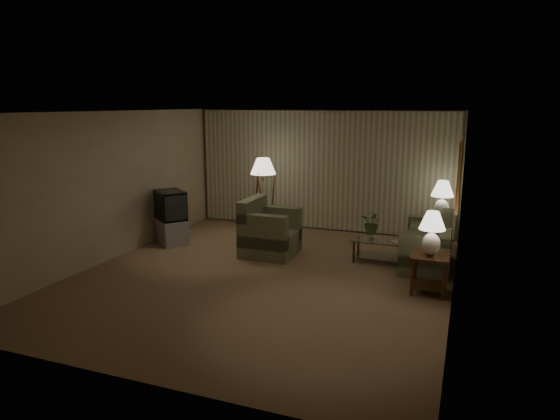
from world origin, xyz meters
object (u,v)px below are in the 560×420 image
(side_table_near, at_px, (430,267))
(side_table_far, at_px, (440,229))
(armchair, at_px, (270,233))
(tv_cabinet, at_px, (172,231))
(table_lamp_near, at_px, (432,229))
(floor_lamp, at_px, (263,195))
(coffee_table, at_px, (380,247))
(vase, at_px, (372,235))
(table_lamp_far, at_px, (442,196))
(ottoman, at_px, (256,232))
(sofa, at_px, (427,246))
(crt_tv, at_px, (170,205))

(side_table_near, height_order, side_table_far, same)
(armchair, distance_m, tv_cabinet, 2.21)
(table_lamp_near, height_order, floor_lamp, floor_lamp)
(table_lamp_near, relative_size, tv_cabinet, 0.73)
(table_lamp_near, distance_m, tv_cabinet, 5.35)
(coffee_table, height_order, floor_lamp, floor_lamp)
(coffee_table, height_order, vase, vase)
(side_table_near, relative_size, floor_lamp, 0.35)
(table_lamp_far, height_order, ottoman, table_lamp_far)
(armchair, bearing_deg, side_table_far, -62.32)
(table_lamp_far, height_order, floor_lamp, floor_lamp)
(side_table_far, distance_m, floor_lamp, 3.72)
(vase, bearing_deg, side_table_far, 50.54)
(table_lamp_near, height_order, tv_cabinet, table_lamp_near)
(side_table_far, xyz_separation_m, vase, (-1.11, -1.35, 0.09))
(coffee_table, height_order, ottoman, coffee_table)
(ottoman, bearing_deg, sofa, -7.04)
(side_table_near, relative_size, crt_tv, 0.71)
(side_table_far, xyz_separation_m, ottoman, (-3.64, -0.82, -0.21))
(side_table_far, bearing_deg, table_lamp_near, -90.00)
(ottoman, bearing_deg, side_table_near, -26.09)
(table_lamp_far, relative_size, coffee_table, 0.76)
(coffee_table, bearing_deg, floor_lamp, 159.08)
(tv_cabinet, bearing_deg, table_lamp_far, 56.19)
(floor_lamp, bearing_deg, ottoman, -85.84)
(sofa, bearing_deg, vase, -84.80)
(tv_cabinet, bearing_deg, coffee_table, 42.41)
(table_lamp_far, height_order, coffee_table, table_lamp_far)
(sofa, relative_size, side_table_far, 2.73)
(side_table_far, bearing_deg, coffee_table, -125.45)
(sofa, height_order, side_table_far, sofa)
(side_table_far, xyz_separation_m, table_lamp_near, (0.00, -2.60, 0.61))
(side_table_near, relative_size, table_lamp_far, 0.79)
(table_lamp_near, height_order, ottoman, table_lamp_near)
(side_table_near, bearing_deg, vase, 131.64)
(side_table_far, bearing_deg, ottoman, -167.30)
(table_lamp_far, xyz_separation_m, vase, (-1.11, -1.35, -0.56))
(armchair, bearing_deg, vase, -82.75)
(tv_cabinet, bearing_deg, side_table_near, 28.19)
(floor_lamp, bearing_deg, sofa, -14.89)
(sofa, distance_m, crt_tv, 5.08)
(tv_cabinet, distance_m, vase, 4.10)
(table_lamp_far, distance_m, coffee_table, 1.83)
(tv_cabinet, bearing_deg, floor_lamp, 79.05)
(floor_lamp, bearing_deg, vase, -22.03)
(side_table_far, distance_m, tv_cabinet, 5.44)
(sofa, xyz_separation_m, floor_lamp, (-3.52, 0.94, 0.53))
(armchair, bearing_deg, coffee_table, -83.32)
(table_lamp_near, xyz_separation_m, vase, (-1.11, 1.25, -0.51))
(sofa, distance_m, side_table_near, 1.36)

